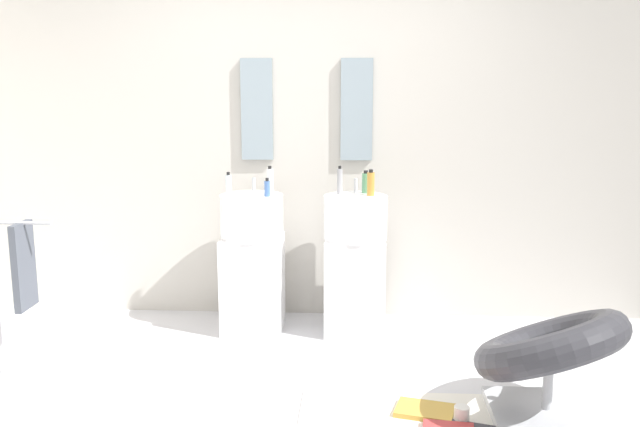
{
  "coord_description": "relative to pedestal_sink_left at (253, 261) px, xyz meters",
  "views": [
    {
      "loc": [
        0.36,
        -3.34,
        1.7
      ],
      "look_at": [
        0.15,
        0.55,
        0.95
      ],
      "focal_mm": 39.57,
      "sensor_mm": 36.0,
      "label": 1
    }
  ],
  "objects": [
    {
      "name": "ground_plane",
      "position": [
        0.35,
        -1.25,
        -0.5
      ],
      "size": [
        4.8,
        3.6,
        0.04
      ],
      "primitive_type": "cube",
      "color": "silver"
    },
    {
      "name": "lounge_chair",
      "position": [
        1.67,
        -1.23,
        -0.13
      ],
      "size": [
        1.1,
        1.1,
        0.65
      ],
      "color": "#B7BABF",
      "rests_on": "ground_plane"
    },
    {
      "name": "magazine_ochre",
      "position": [
        1.07,
        -1.21,
        -0.46
      ],
      "size": [
        0.33,
        0.26,
        0.03
      ],
      "primitive_type": "cube",
      "rotation": [
        0.0,
        0.0,
        -0.25
      ],
      "color": "gold",
      "rests_on": "area_rug"
    },
    {
      "name": "soap_bottle_amber",
      "position": [
        0.79,
        0.02,
        0.54
      ],
      "size": [
        0.05,
        0.05,
        0.17
      ],
      "color": "#C68C38",
      "rests_on": "pedestal_sink_right"
    },
    {
      "name": "vanity_mirror_left",
      "position": [
        0.0,
        0.33,
        1.01
      ],
      "size": [
        0.22,
        0.03,
        0.7
      ],
      "primitive_type": "cube",
      "color": "#8C9EA8"
    },
    {
      "name": "area_rug",
      "position": [
        1.03,
        -1.31,
        -0.47
      ],
      "size": [
        1.22,
        0.67,
        0.01
      ],
      "primitive_type": "cube",
      "color": "white",
      "rests_on": "ground_plane"
    },
    {
      "name": "soap_bottle_grey",
      "position": [
        0.59,
        0.07,
        0.55
      ],
      "size": [
        0.04,
        0.04,
        0.19
      ],
      "color": "#99999E",
      "rests_on": "pedestal_sink_right"
    },
    {
      "name": "soap_bottle_green",
      "position": [
        0.76,
        0.12,
        0.53
      ],
      "size": [
        0.05,
        0.05,
        0.15
      ],
      "color": "#59996B",
      "rests_on": "pedestal_sink_right"
    },
    {
      "name": "rear_partition",
      "position": [
        0.35,
        0.4,
        0.82
      ],
      "size": [
        4.8,
        0.1,
        2.6
      ],
      "primitive_type": "cube",
      "color": "beige",
      "rests_on": "ground_plane"
    },
    {
      "name": "soap_bottle_blue",
      "position": [
        0.11,
        -0.05,
        0.51
      ],
      "size": [
        0.04,
        0.04,
        0.12
      ],
      "color": "#4C72B7",
      "rests_on": "pedestal_sink_left"
    },
    {
      "name": "soap_bottle_white",
      "position": [
        0.13,
        0.01,
        0.55
      ],
      "size": [
        0.04,
        0.04,
        0.19
      ],
      "color": "white",
      "rests_on": "pedestal_sink_left"
    },
    {
      "name": "vanity_mirror_right",
      "position": [
        0.69,
        0.33,
        1.01
      ],
      "size": [
        0.22,
        0.03,
        0.7
      ],
      "primitive_type": "cube",
      "color": "#8C9EA8"
    },
    {
      "name": "pedestal_sink_right",
      "position": [
        0.69,
        0.0,
        0.0
      ],
      "size": [
        0.42,
        0.42,
        1.04
      ],
      "color": "white",
      "rests_on": "ground_plane"
    },
    {
      "name": "towel_rack",
      "position": [
        -1.22,
        -0.82,
        0.15
      ],
      "size": [
        0.37,
        0.22,
        0.95
      ],
      "color": "#B7BABF",
      "rests_on": "ground_plane"
    },
    {
      "name": "soap_bottle_clear",
      "position": [
        -0.16,
        0.02,
        0.52
      ],
      "size": [
        0.04,
        0.04,
        0.15
      ],
      "color": "silver",
      "rests_on": "pedestal_sink_left"
    },
    {
      "name": "pedestal_sink_left",
      "position": [
        0.0,
        0.0,
        0.0
      ],
      "size": [
        0.42,
        0.42,
        1.04
      ],
      "color": "white",
      "rests_on": "ground_plane"
    },
    {
      "name": "coffee_mug",
      "position": [
        1.24,
        -1.31,
        -0.43
      ],
      "size": [
        0.08,
        0.08,
        0.09
      ],
      "primitive_type": "cylinder",
      "color": "white",
      "rests_on": "area_rug"
    }
  ]
}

